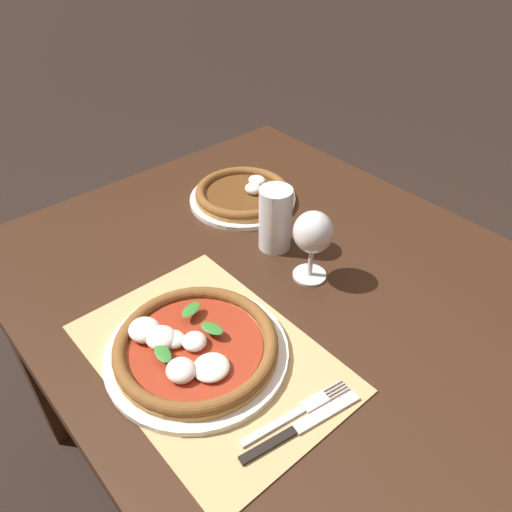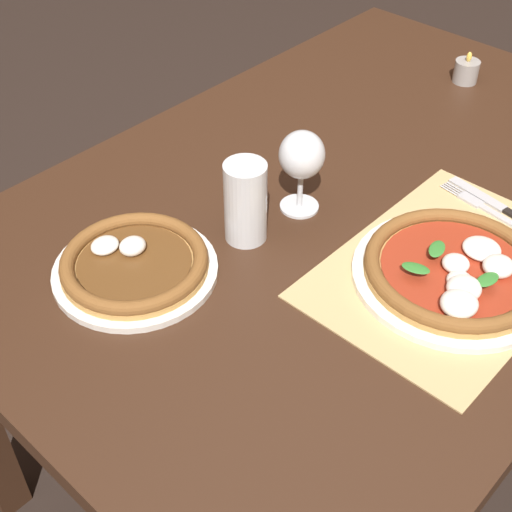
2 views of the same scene
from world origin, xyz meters
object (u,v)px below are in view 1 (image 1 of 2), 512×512
Objects in this scene: pizza_near at (194,347)px; wine_glass at (313,235)px; pizza_far at (243,195)px; fork at (297,412)px; pint_glass at (275,220)px; knife at (302,426)px.

pizza_near is 0.32m from wine_glass.
wine_glass is (0.31, -0.08, 0.09)m from pizza_far.
pizza_near is 0.21m from fork.
pizza_far is 0.33m from wine_glass.
pint_glass reaches higher than fork.
knife is at bearing -37.50° from pint_glass.
pizza_near is 0.35m from pint_glass.
pizza_near is 0.51m from pizza_far.
wine_glass is 0.35m from fork.
wine_glass is 0.72× the size of knife.
pint_glass is 0.67× the size of knife.
fork is (0.53, -0.33, -0.01)m from pizza_far.
pint_glass is at bearing 173.05° from wine_glass.
pizza_far is 0.21m from pint_glass.
pizza_near reaches higher than pizza_far.
fork is (0.34, -0.27, -0.06)m from pint_glass.
knife is (0.22, 0.04, -0.02)m from pizza_near.
pizza_near is 2.05× the size of wine_glass.
pint_glass is 0.44m from fork.
wine_glass is at bearing -6.95° from pint_glass.
fork is at bearing -32.22° from pizza_far.
pizza_far reaches higher than fork.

